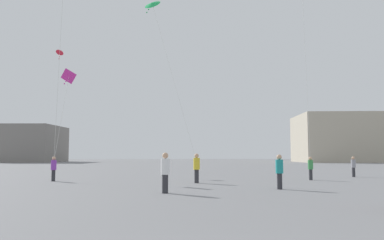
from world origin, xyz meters
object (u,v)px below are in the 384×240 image
object	(u,v)px
kite_emerald_diamond	(152,5)
kite_magenta_delta	(69,77)
person_in_purple	(54,168)
person_in_green	(311,167)
building_left_hall	(31,144)
building_centre_hall	(339,138)
person_in_yellow	(197,167)
person_in_teal	(279,170)
person_in_white	(165,171)
kite_crimson_diamond	(60,55)
person_in_grey	(353,166)

from	to	relation	value
kite_emerald_diamond	kite_magenta_delta	distance (m)	8.37
person_in_purple	person_in_green	distance (m)	17.45
building_left_hall	building_centre_hall	size ratio (longest dim) A/B	0.81
person_in_green	building_left_hall	distance (m)	79.71
kite_magenta_delta	person_in_yellow	bearing A→B (deg)	-27.51
person_in_green	building_centre_hall	world-z (taller)	building_centre_hall
person_in_teal	person_in_green	size ratio (longest dim) A/B	1.10
person_in_green	building_left_hall	xyz separation A→B (m)	(-45.24, 65.54, 3.33)
building_centre_hall	person_in_white	bearing A→B (deg)	-116.16
person_in_teal	person_in_purple	xyz separation A→B (m)	(-13.58, 6.20, -0.07)
person_in_green	kite_magenta_delta	size ratio (longest dim) A/B	0.24
person_in_purple	person_in_white	world-z (taller)	person_in_white
person_in_yellow	person_in_white	size ratio (longest dim) A/B	0.98
person_in_teal	kite_crimson_diamond	world-z (taller)	kite_crimson_diamond
person_in_yellow	person_in_green	distance (m)	8.46
person_in_green	kite_magenta_delta	distance (m)	18.92
kite_emerald_diamond	person_in_green	bearing A→B (deg)	-6.62
person_in_teal	person_in_grey	world-z (taller)	person_in_teal
person_in_white	kite_emerald_diamond	distance (m)	16.03
kite_emerald_diamond	building_centre_hall	world-z (taller)	kite_emerald_diamond
person_in_purple	person_in_yellow	size ratio (longest dim) A/B	0.89
person_in_teal	person_in_green	world-z (taller)	person_in_teal
person_in_purple	building_left_hall	distance (m)	72.25
person_in_green	building_centre_hall	distance (m)	70.15
person_in_purple	kite_magenta_delta	size ratio (longest dim) A/B	0.24
person_in_grey	kite_emerald_diamond	bearing A→B (deg)	40.22
building_centre_hall	building_left_hall	bearing A→B (deg)	179.32
kite_crimson_diamond	kite_magenta_delta	bearing A→B (deg)	-68.45
person_in_green	building_centre_hall	bearing A→B (deg)	111.16
person_in_purple	person_in_yellow	xyz separation A→B (m)	(9.45, -1.77, 0.11)
person_in_teal	kite_emerald_diamond	xyz separation A→B (m)	(-7.36, 8.55, 12.00)
person_in_green	kite_emerald_diamond	size ratio (longest dim) A/B	0.13
kite_crimson_diamond	kite_magenta_delta	distance (m)	12.96
person_in_grey	person_in_white	world-z (taller)	person_in_white
kite_emerald_diamond	building_centre_hall	distance (m)	74.25
person_in_purple	person_in_yellow	bearing A→B (deg)	-89.30
building_centre_hall	person_in_purple	bearing A→B (deg)	-123.90
person_in_teal	building_centre_hall	distance (m)	78.30
person_in_purple	kite_emerald_diamond	xyz separation A→B (m)	(6.23, 2.35, 12.07)
person_in_yellow	person_in_green	size ratio (longest dim) A/B	1.13
person_in_yellow	person_in_white	distance (m)	6.63
person_in_grey	kite_crimson_diamond	bearing A→B (deg)	11.39
person_in_yellow	kite_emerald_diamond	size ratio (longest dim) A/B	0.15
person_in_teal	kite_emerald_diamond	world-z (taller)	kite_emerald_diamond
person_in_teal	person_in_yellow	bearing A→B (deg)	-2.24
person_in_teal	person_in_grey	size ratio (longest dim) A/B	1.10
kite_magenta_delta	building_centre_hall	bearing A→B (deg)	54.67
person_in_purple	kite_emerald_diamond	world-z (taller)	kite_emerald_diamond
kite_crimson_diamond	person_in_green	bearing A→B (deg)	-31.39
person_in_white	kite_crimson_diamond	xyz separation A→B (m)	(-12.45, 22.69, 11.21)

